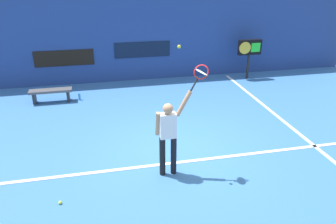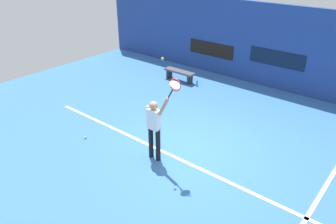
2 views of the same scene
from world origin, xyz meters
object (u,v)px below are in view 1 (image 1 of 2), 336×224
Objects in this scene: tennis_player at (168,133)px; spare_ball at (60,203)px; tennis_racket at (200,74)px; water_bottle at (79,97)px; court_bench at (51,93)px; tennis_ball at (179,47)px; scoreboard_clock at (250,49)px.

tennis_player is 28.58× the size of spare_ball.
water_bottle is at bearing 118.86° from tennis_racket.
court_bench is 5.57m from spare_ball.
water_bottle is at bearing 0.00° from court_bench.
tennis_player reaches higher than court_bench.
spare_ball is at bearing -92.12° from water_bottle.
tennis_player is 1.83m from tennis_ball.
court_bench is at bearing 123.46° from tennis_ball.
tennis_player is 28.58× the size of tennis_ball.
court_bench is (-2.99, 4.95, -0.67)m from tennis_player.
spare_ball is (-2.51, -0.64, -2.79)m from tennis_ball.
court_bench is at bearing 121.13° from tennis_player.
spare_ball is at bearing -169.14° from tennis_racket.
court_bench is (-7.62, -1.02, -0.89)m from scoreboard_clock.
tennis_ball is (0.23, 0.08, 1.82)m from tennis_player.
court_bench is (-3.65, 4.95, -1.95)m from tennis_racket.
court_bench is (-3.22, 4.87, -2.49)m from tennis_ball.
spare_ball is (-2.28, -0.57, -0.98)m from tennis_player.
tennis_racket reaches higher than court_bench.
tennis_ball reaches higher than court_bench.
scoreboard_clock reaches higher than spare_ball.
tennis_ball is 6.35m from court_bench.
tennis_player is at bearing -67.27° from water_bottle.
tennis_racket is at bearing -61.14° from water_bottle.
spare_ball is at bearing -136.56° from scoreboard_clock.
court_bench is 5.83× the size of water_bottle.
scoreboard_clock is (4.40, 5.90, -1.60)m from tennis_ball.
spare_ball is (0.71, -5.52, -0.30)m from court_bench.
tennis_player is 8.10× the size of water_bottle.
tennis_player is 1.43m from tennis_racket.
scoreboard_clock is 6.87m from water_bottle.
water_bottle is at bearing 112.73° from tennis_player.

